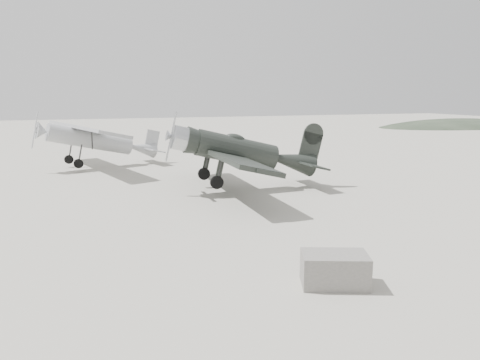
% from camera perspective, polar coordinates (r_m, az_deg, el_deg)
% --- Properties ---
extents(ground, '(160.00, 160.00, 0.00)m').
position_cam_1_polar(ground, '(15.17, -3.82, -7.71)').
color(ground, gray).
rests_on(ground, ground).
extents(hill_northeast, '(32.00, 16.00, 5.20)m').
position_cam_1_polar(hill_northeast, '(76.40, 25.16, 5.93)').
color(hill_northeast, '#2A3527').
rests_on(hill_northeast, ground).
extents(lowwing_monoplane, '(7.95, 11.04, 3.58)m').
position_cam_1_polar(lowwing_monoplane, '(23.05, 0.41, 3.40)').
color(lowwing_monoplane, black).
rests_on(lowwing_monoplane, ground).
extents(highwing_monoplane, '(8.14, 11.37, 3.22)m').
position_cam_1_polar(highwing_monoplane, '(31.68, -17.22, 5.08)').
color(highwing_monoplane, '#9FA1A4').
rests_on(highwing_monoplane, ground).
extents(equipment_block, '(1.89, 1.55, 0.81)m').
position_cam_1_polar(equipment_block, '(12.11, 11.45, -10.64)').
color(equipment_block, slate).
rests_on(equipment_block, ground).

